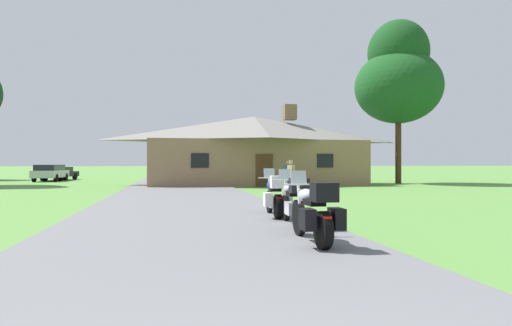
# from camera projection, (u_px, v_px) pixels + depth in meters

# --- Properties ---
(ground_plane) EXTENTS (500.00, 500.00, 0.00)m
(ground_plane) POSITION_uv_depth(u_px,v_px,m) (182.00, 195.00, 20.86)
(ground_plane) COLOR #56893D
(asphalt_driveway) EXTENTS (6.40, 80.00, 0.06)m
(asphalt_driveway) POSITION_uv_depth(u_px,v_px,m) (183.00, 198.00, 18.89)
(asphalt_driveway) COLOR slate
(asphalt_driveway) RESTS_ON ground
(motorcycle_silver_nearest_to_camera) EXTENTS (0.72, 2.08, 1.30)m
(motorcycle_silver_nearest_to_camera) POSITION_uv_depth(u_px,v_px,m) (314.00, 213.00, 7.88)
(motorcycle_silver_nearest_to_camera) COLOR black
(motorcycle_silver_nearest_to_camera) RESTS_ON asphalt_driveway
(motorcycle_silver_second_in_row) EXTENTS (0.66, 2.08, 1.30)m
(motorcycle_silver_second_in_row) POSITION_uv_depth(u_px,v_px,m) (293.00, 201.00, 10.28)
(motorcycle_silver_second_in_row) COLOR black
(motorcycle_silver_second_in_row) RESTS_ON asphalt_driveway
(motorcycle_blue_farthest_in_row) EXTENTS (0.79, 2.08, 1.30)m
(motorcycle_blue_farthest_in_row) POSITION_uv_depth(u_px,v_px,m) (275.00, 196.00, 11.95)
(motorcycle_blue_farthest_in_row) COLOR black
(motorcycle_blue_farthest_in_row) RESTS_ON asphalt_driveway
(stone_lodge) EXTENTS (15.46, 7.50, 5.78)m
(stone_lodge) POSITION_uv_depth(u_px,v_px,m) (254.00, 149.00, 31.66)
(stone_lodge) COLOR #896B4C
(stone_lodge) RESTS_ON ground
(bystander_blue_shirt_near_lodge) EXTENTS (0.40, 0.43, 1.67)m
(bystander_blue_shirt_near_lodge) POSITION_uv_depth(u_px,v_px,m) (287.00, 173.00, 26.66)
(bystander_blue_shirt_near_lodge) COLOR navy
(bystander_blue_shirt_near_lodge) RESTS_ON ground
(bystander_tan_shirt_beside_signpost) EXTENTS (0.37, 0.49, 1.69)m
(bystander_tan_shirt_beside_signpost) POSITION_uv_depth(u_px,v_px,m) (291.00, 174.00, 24.07)
(bystander_tan_shirt_beside_signpost) COLOR navy
(bystander_tan_shirt_beside_signpost) RESTS_ON ground
(tree_right_of_lodge) EXTENTS (6.44, 6.44, 12.25)m
(tree_right_of_lodge) POSITION_uv_depth(u_px,v_px,m) (398.00, 77.00, 33.06)
(tree_right_of_lodge) COLOR #422D19
(tree_right_of_lodge) RESTS_ON ground
(parked_silver_suv_far_left) EXTENTS (2.07, 4.68, 1.40)m
(parked_silver_suv_far_left) POSITION_uv_depth(u_px,v_px,m) (50.00, 172.00, 37.47)
(parked_silver_suv_far_left) COLOR #ADAFB7
(parked_silver_suv_far_left) RESTS_ON ground
(parked_black_sedan_far_left) EXTENTS (2.72, 4.50, 1.20)m
(parked_black_sedan_far_left) POSITION_uv_depth(u_px,v_px,m) (59.00, 173.00, 39.93)
(parked_black_sedan_far_left) COLOR black
(parked_black_sedan_far_left) RESTS_ON ground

